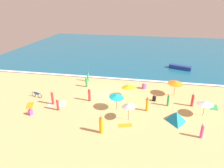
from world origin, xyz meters
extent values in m
plane|color=#D8B775|center=(0.00, 0.00, 0.00)|extent=(60.00, 60.00, 0.00)
cube|color=#196084|center=(0.00, 28.00, 0.05)|extent=(60.00, 44.00, 0.10)
cube|color=white|center=(0.00, 6.30, 0.10)|extent=(57.00, 0.70, 0.01)
cylinder|color=silver|center=(3.05, -0.17, 0.94)|extent=(0.05, 0.05, 1.89)
cone|color=yellow|center=(3.05, -0.17, 1.70)|extent=(2.81, 2.81, 0.66)
cylinder|color=#4C3823|center=(9.30, 1.64, 1.03)|extent=(0.05, 0.05, 2.07)
cone|color=orange|center=(9.30, 1.64, 1.94)|extent=(2.56, 2.57, 0.53)
cylinder|color=#4C3823|center=(12.13, -3.32, 0.92)|extent=(0.05, 0.05, 1.83)
cone|color=white|center=(12.13, -3.32, 1.70)|extent=(2.63, 2.63, 0.44)
cylinder|color=#4C3823|center=(2.01, -3.78, 0.98)|extent=(0.05, 0.05, 1.95)
cone|color=#19B7C6|center=(2.01, -3.78, 1.81)|extent=(2.58, 2.57, 0.58)
cylinder|color=#4C3823|center=(3.70, -5.82, 1.01)|extent=(0.05, 0.05, 2.02)
cone|color=white|center=(3.70, -5.82, 1.88)|extent=(1.67, 1.64, 0.55)
pyramid|color=#1999D8|center=(8.92, -5.00, 0.55)|extent=(1.79, 2.40, 1.10)
torus|color=black|center=(-9.94, -2.37, 0.33)|extent=(0.71, 0.24, 0.72)
torus|color=black|center=(-8.88, -2.65, 0.33)|extent=(0.71, 0.24, 0.72)
cube|color=blue|center=(-9.41, -2.51, 0.55)|extent=(0.87, 0.28, 0.36)
cube|color=#D84CA5|center=(5.04, 3.17, 0.37)|extent=(0.66, 0.66, 0.74)
sphere|color=#DBA884|center=(5.04, 3.17, 0.85)|extent=(0.24, 0.24, 0.24)
cylinder|color=green|center=(-4.17, 4.47, 0.73)|extent=(0.31, 0.31, 1.45)
sphere|color=brown|center=(-4.17, 4.47, 1.57)|extent=(0.26, 0.26, 0.26)
cube|color=black|center=(6.55, -0.58, 0.33)|extent=(0.50, 0.50, 0.67)
sphere|color=#9E6B47|center=(6.55, -0.58, 0.78)|extent=(0.25, 0.25, 0.25)
cylinder|color=green|center=(-3.69, 2.19, 0.70)|extent=(0.47, 0.47, 1.39)
sphere|color=#9E6B47|center=(-3.69, 2.19, 1.49)|extent=(0.22, 0.22, 0.22)
cylinder|color=red|center=(11.24, -1.14, 0.76)|extent=(0.36, 0.36, 1.53)
sphere|color=#DBA884|center=(11.24, -1.14, 1.64)|extent=(0.25, 0.25, 0.25)
cylinder|color=#D84CA5|center=(11.06, -7.64, 0.66)|extent=(0.39, 0.39, 1.31)
sphere|color=#DBA884|center=(11.06, -7.64, 1.43)|extent=(0.27, 0.27, 0.27)
cylinder|color=red|center=(-4.98, -5.29, 0.69)|extent=(0.42, 0.42, 1.39)
sphere|color=beige|center=(-4.98, -5.29, 1.50)|extent=(0.26, 0.26, 0.26)
cube|color=#D84CA5|center=(-7.68, -6.90, 0.30)|extent=(0.56, 0.56, 0.60)
sphere|color=brown|center=(-7.68, -6.90, 0.72)|extent=(0.25, 0.25, 0.25)
cylinder|color=green|center=(8.25, -1.65, 0.72)|extent=(0.42, 0.42, 1.44)
sphere|color=#DBA884|center=(8.25, -1.65, 1.56)|extent=(0.25, 0.25, 0.25)
cylinder|color=red|center=(-6.26, -4.02, 0.82)|extent=(0.41, 0.41, 1.65)
sphere|color=#DBA884|center=(-6.26, -4.02, 1.76)|extent=(0.25, 0.25, 0.25)
cylinder|color=orange|center=(5.68, -3.40, 0.78)|extent=(0.40, 0.40, 1.56)
sphere|color=#9E6B47|center=(5.68, -3.40, 1.68)|extent=(0.27, 0.27, 0.27)
cylinder|color=orange|center=(1.28, -8.72, 0.83)|extent=(0.54, 0.54, 1.66)
sphere|color=#9E6B47|center=(1.28, -8.72, 1.78)|extent=(0.27, 0.27, 0.27)
cylinder|color=red|center=(-1.91, -2.20, 0.81)|extent=(0.44, 0.44, 1.63)
sphere|color=beige|center=(-1.91, -2.20, 1.73)|extent=(0.24, 0.24, 0.24)
cube|color=orange|center=(3.50, -6.99, 0.01)|extent=(1.62, 1.11, 0.01)
cube|color=green|center=(13.91, -0.93, 0.01)|extent=(1.23, 1.80, 0.01)
cube|color=orange|center=(-9.04, -4.92, 0.01)|extent=(1.45, 1.95, 0.01)
cube|color=white|center=(-5.14, -3.68, 0.01)|extent=(1.30, 1.76, 0.01)
cube|color=white|center=(-6.49, -4.19, 0.01)|extent=(1.17, 1.26, 0.01)
cube|color=navy|center=(11.45, 13.58, 0.45)|extent=(4.24, 2.44, 0.70)
camera|label=1|loc=(5.56, -25.19, 12.54)|focal=32.38mm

